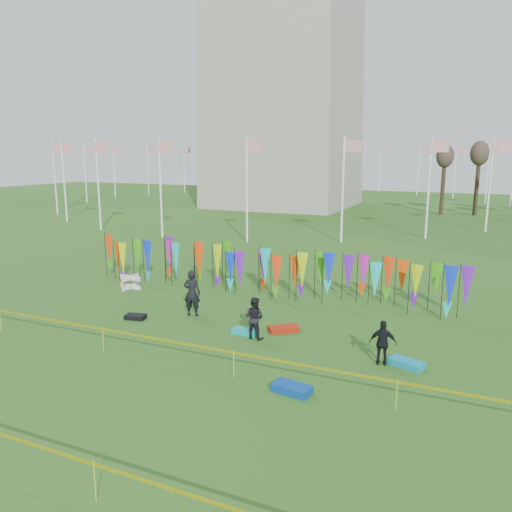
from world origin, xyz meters
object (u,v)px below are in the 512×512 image
at_px(kite_bag_teal, 406,363).
at_px(person_right, 383,343).
at_px(kite_bag_blue, 292,389).
at_px(kite_bag_red, 283,329).
at_px(person_left, 192,293).
at_px(kite_bag_turquoise, 245,332).
at_px(box_kite, 130,282).
at_px(kite_bag_black, 135,317).
at_px(person_mid, 254,318).

bearing_deg(kite_bag_teal, person_right, -166.22).
relative_size(kite_bag_blue, kite_bag_teal, 1.00).
xyz_separation_m(person_right, kite_bag_red, (-4.04, 1.56, -0.64)).
distance_m(kite_bag_blue, kite_bag_teal, 4.23).
relative_size(person_left, kite_bag_red, 1.72).
xyz_separation_m(person_left, kite_bag_red, (4.24, -0.24, -0.89)).
relative_size(person_left, person_right, 1.32).
xyz_separation_m(person_left, kite_bag_turquoise, (3.00, -1.11, -0.89)).
height_order(kite_bag_blue, kite_bag_red, kite_bag_blue).
height_order(person_right, kite_bag_turquoise, person_right).
relative_size(box_kite, kite_bag_teal, 0.66).
xyz_separation_m(person_left, kite_bag_blue, (6.27, -4.83, -0.88)).
bearing_deg(kite_bag_black, person_right, -2.40).
relative_size(person_left, kite_bag_blue, 1.79).
height_order(person_left, kite_bag_black, person_left).
height_order(kite_bag_turquoise, kite_bag_black, kite_bag_turquoise).
height_order(box_kite, kite_bag_black, box_kite).
bearing_deg(person_left, kite_bag_teal, 157.32).
bearing_deg(kite_bag_red, kite_bag_blue, -66.12).
distance_m(person_mid, kite_bag_black, 5.47).
bearing_deg(kite_bag_red, box_kite, 164.61).
bearing_deg(box_kite, person_left, -24.56).
xyz_separation_m(kite_bag_blue, kite_bag_teal, (2.76, 3.21, -0.01)).
bearing_deg(kite_bag_teal, person_left, 169.82).
bearing_deg(kite_bag_black, kite_bag_turquoise, 3.12).
xyz_separation_m(person_mid, kite_bag_black, (-5.42, -0.04, -0.70)).
bearing_deg(person_right, kite_bag_blue, 45.62).
distance_m(kite_bag_turquoise, kite_bag_black, 4.94).
height_order(person_right, kite_bag_teal, person_right).
distance_m(person_mid, kite_bag_turquoise, 0.88).
xyz_separation_m(box_kite, kite_bag_red, (9.31, -2.56, -0.26)).
relative_size(person_left, person_mid, 1.25).
relative_size(kite_bag_turquoise, kite_bag_blue, 0.89).
bearing_deg(person_mid, kite_bag_blue, 133.57).
relative_size(person_right, kite_bag_teal, 1.35).
bearing_deg(kite_bag_blue, box_kite, 147.78).
bearing_deg(kite_bag_turquoise, kite_bag_black, -176.88).
bearing_deg(person_mid, kite_bag_teal, -177.84).
bearing_deg(box_kite, kite_bag_blue, -32.22).
bearing_deg(box_kite, kite_bag_turquoise, -23.01).
distance_m(box_kite, person_mid, 9.33).
bearing_deg(person_mid, kite_bag_turquoise, -20.05).
xyz_separation_m(kite_bag_turquoise, kite_bag_teal, (6.03, -0.51, 0.01)).
xyz_separation_m(person_mid, kite_bag_blue, (2.78, -3.49, -0.68)).
distance_m(box_kite, person_left, 5.62).
xyz_separation_m(box_kite, kite_bag_turquoise, (8.08, -3.43, -0.27)).
relative_size(person_right, kite_bag_turquoise, 1.53).
xyz_separation_m(box_kite, kite_bag_black, (3.14, -3.70, -0.27)).
bearing_deg(box_kite, kite_bag_red, -15.39).
xyz_separation_m(kite_bag_turquoise, kite_bag_blue, (3.27, -3.72, 0.02)).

